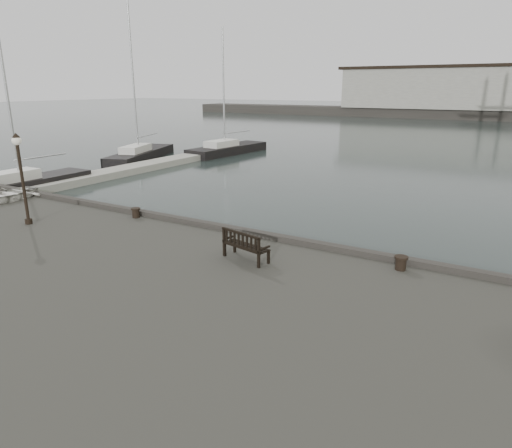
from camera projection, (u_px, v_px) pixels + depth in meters
The scene contains 11 objects.
ground at pixel (291, 285), 15.18m from camera, with size 400.00×400.00×0.00m, color black.
pontoon at pixel (105, 174), 33.10m from camera, with size 2.00×24.00×0.50m, color #B1B0A4.
breakwater at pixel (474, 98), 92.00m from camera, with size 140.00×9.50×12.20m.
bench at pixel (245, 251), 13.04m from camera, with size 1.55×0.81×0.85m.
bollard_left at pixel (136, 213), 17.33m from camera, with size 0.35×0.35×0.37m, color black.
bollard_right at pixel (401, 263), 12.36m from camera, with size 0.36×0.36×0.38m, color black.
lamp_post at pixel (20, 167), 15.97m from camera, with size 0.33×0.33×3.27m.
dinghy at pixel (9, 194), 20.00m from camera, with size 1.85×2.59×0.54m, color silver.
yacht_a at pixel (27, 187), 28.93m from camera, with size 2.36×8.38×11.60m.
yacht_b at pixel (141, 157), 41.59m from camera, with size 5.77×10.67×13.83m.
yacht_d at pixel (228, 151), 45.13m from camera, with size 3.40×9.92×12.22m.
Camera 1 is at (6.11, -12.59, 6.32)m, focal length 32.00 mm.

